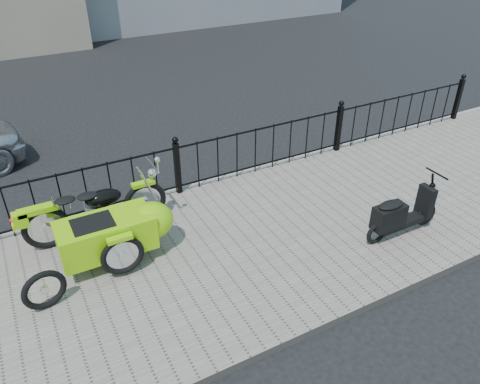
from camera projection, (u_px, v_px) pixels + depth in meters
ground at (211, 236)px, 7.41m from camera, size 120.00×120.00×0.00m
sidewalk at (225, 251)px, 7.01m from camera, size 30.00×3.80×0.12m
curb at (177, 191)px, 8.46m from camera, size 30.00×0.10×0.12m
iron_fence at (177, 169)px, 8.07m from camera, size 14.11×0.11×1.08m
motorcycle_sidecar at (116, 226)px, 6.65m from camera, size 2.28×1.48×0.98m
scooter at (400, 215)px, 7.06m from camera, size 1.40×0.41×0.95m
spare_tire at (44, 290)px, 5.82m from camera, size 0.57×0.18×0.56m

